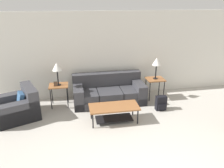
{
  "coord_description": "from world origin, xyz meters",
  "views": [
    {
      "loc": [
        -1.06,
        -1.85,
        2.92
      ],
      "look_at": [
        -0.08,
        3.46,
        0.8
      ],
      "focal_mm": 35.0,
      "sensor_mm": 36.0,
      "label": 1
    }
  ],
  "objects_px": {
    "table_lamp_left": "(57,67)",
    "backpack": "(161,103)",
    "couch": "(109,92)",
    "side_table_right": "(155,81)",
    "coffee_table": "(114,110)",
    "table_lamp_right": "(157,62)",
    "armchair": "(19,107)",
    "side_table_left": "(59,87)"
  },
  "relations": [
    {
      "from": "armchair",
      "to": "side_table_right",
      "type": "bearing_deg",
      "value": 7.01
    },
    {
      "from": "couch",
      "to": "armchair",
      "type": "bearing_deg",
      "value": -168.31
    },
    {
      "from": "side_table_left",
      "to": "table_lamp_left",
      "type": "height_order",
      "value": "table_lamp_left"
    },
    {
      "from": "table_lamp_right",
      "to": "side_table_right",
      "type": "bearing_deg",
      "value": 75.96
    },
    {
      "from": "couch",
      "to": "side_table_left",
      "type": "relative_size",
      "value": 3.26
    },
    {
      "from": "couch",
      "to": "armchair",
      "type": "relative_size",
      "value": 1.66
    },
    {
      "from": "side_table_right",
      "to": "table_lamp_right",
      "type": "distance_m",
      "value": 0.59
    },
    {
      "from": "side_table_right",
      "to": "table_lamp_right",
      "type": "bearing_deg",
      "value": -104.04
    },
    {
      "from": "side_table_left",
      "to": "coffee_table",
      "type": "bearing_deg",
      "value": -39.68
    },
    {
      "from": "coffee_table",
      "to": "table_lamp_left",
      "type": "height_order",
      "value": "table_lamp_left"
    },
    {
      "from": "couch",
      "to": "side_table_right",
      "type": "relative_size",
      "value": 3.26
    },
    {
      "from": "coffee_table",
      "to": "side_table_right",
      "type": "relative_size",
      "value": 1.91
    },
    {
      "from": "armchair",
      "to": "table_lamp_right",
      "type": "relative_size",
      "value": 1.95
    },
    {
      "from": "backpack",
      "to": "couch",
      "type": "bearing_deg",
      "value": 149.36
    },
    {
      "from": "armchair",
      "to": "table_lamp_right",
      "type": "distance_m",
      "value": 4.03
    },
    {
      "from": "side_table_left",
      "to": "backpack",
      "type": "relative_size",
      "value": 1.58
    },
    {
      "from": "couch",
      "to": "table_lamp_left",
      "type": "distance_m",
      "value": 1.68
    },
    {
      "from": "coffee_table",
      "to": "table_lamp_right",
      "type": "distance_m",
      "value": 2.07
    },
    {
      "from": "couch",
      "to": "table_lamp_left",
      "type": "height_order",
      "value": "table_lamp_left"
    },
    {
      "from": "side_table_left",
      "to": "side_table_right",
      "type": "relative_size",
      "value": 1.0
    },
    {
      "from": "couch",
      "to": "coffee_table",
      "type": "relative_size",
      "value": 1.71
    },
    {
      "from": "table_lamp_left",
      "to": "backpack",
      "type": "height_order",
      "value": "table_lamp_left"
    },
    {
      "from": "side_table_left",
      "to": "table_lamp_right",
      "type": "distance_m",
      "value": 2.94
    },
    {
      "from": "couch",
      "to": "backpack",
      "type": "distance_m",
      "value": 1.57
    },
    {
      "from": "coffee_table",
      "to": "side_table_left",
      "type": "xyz_separation_m",
      "value": [
        -1.38,
        1.14,
        0.25
      ]
    },
    {
      "from": "armchair",
      "to": "side_table_right",
      "type": "relative_size",
      "value": 1.97
    },
    {
      "from": "table_lamp_right",
      "to": "backpack",
      "type": "bearing_deg",
      "value": -96.84
    },
    {
      "from": "coffee_table",
      "to": "backpack",
      "type": "height_order",
      "value": "coffee_table"
    },
    {
      "from": "armchair",
      "to": "coffee_table",
      "type": "xyz_separation_m",
      "value": [
        2.4,
        -0.66,
        0.03
      ]
    },
    {
      "from": "armchair",
      "to": "table_lamp_right",
      "type": "height_order",
      "value": "table_lamp_right"
    },
    {
      "from": "coffee_table",
      "to": "side_table_right",
      "type": "xyz_separation_m",
      "value": [
        1.5,
        1.14,
        0.25
      ]
    },
    {
      "from": "couch",
      "to": "table_lamp_right",
      "type": "distance_m",
      "value": 1.68
    },
    {
      "from": "couch",
      "to": "table_lamp_left",
      "type": "relative_size",
      "value": 3.23
    },
    {
      "from": "armchair",
      "to": "table_lamp_right",
      "type": "bearing_deg",
      "value": 7.01
    },
    {
      "from": "couch",
      "to": "table_lamp_right",
      "type": "height_order",
      "value": "table_lamp_right"
    },
    {
      "from": "side_table_left",
      "to": "table_lamp_left",
      "type": "bearing_deg",
      "value": -90.0
    },
    {
      "from": "table_lamp_right",
      "to": "backpack",
      "type": "height_order",
      "value": "table_lamp_right"
    },
    {
      "from": "armchair",
      "to": "backpack",
      "type": "distance_m",
      "value": 3.82
    },
    {
      "from": "coffee_table",
      "to": "table_lamp_right",
      "type": "xyz_separation_m",
      "value": [
        1.5,
        1.14,
        0.85
      ]
    },
    {
      "from": "table_lamp_left",
      "to": "backpack",
      "type": "bearing_deg",
      "value": -15.43
    },
    {
      "from": "couch",
      "to": "side_table_right",
      "type": "bearing_deg",
      "value": -1.17
    },
    {
      "from": "table_lamp_left",
      "to": "side_table_right",
      "type": "bearing_deg",
      "value": 0.0
    }
  ]
}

